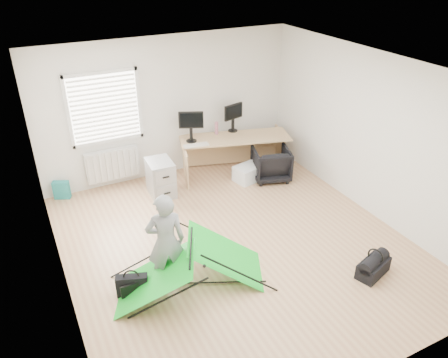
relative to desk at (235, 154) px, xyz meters
name	(u,v)px	position (x,y,z in m)	size (l,w,h in m)	color
ground	(236,243)	(-1.14, -2.18, -0.37)	(5.50, 5.50, 0.00)	tan
back_wall	(168,108)	(-1.14, 0.57, 0.98)	(5.00, 0.02, 2.70)	silver
window	(105,108)	(-2.34, 0.53, 1.18)	(1.20, 0.06, 1.20)	silver
radiator	(113,164)	(-2.34, 0.49, 0.08)	(1.00, 0.12, 0.60)	silver
desk	(235,154)	(0.00, 0.00, 0.00)	(2.17, 0.69, 0.74)	tan
filing_cabinet	(161,178)	(-1.65, -0.22, -0.03)	(0.43, 0.58, 0.67)	#A5A7AA
monitor_left	(191,131)	(-0.85, 0.20, 0.59)	(0.47, 0.10, 0.45)	black
monitor_right	(233,121)	(0.11, 0.30, 0.58)	(0.44, 0.10, 0.42)	black
keyboard	(196,145)	(-0.85, -0.03, 0.38)	(0.48, 0.16, 0.02)	beige
thermos	(216,128)	(-0.26, 0.31, 0.50)	(0.07, 0.07, 0.25)	#AE6176
office_chair	(271,164)	(0.48, -0.62, -0.05)	(0.69, 0.71, 0.64)	black
person	(166,242)	(-2.39, -2.56, 0.34)	(0.52, 0.34, 1.41)	gray
kite	(192,266)	(-2.11, -2.72, -0.05)	(2.04, 0.89, 0.63)	green
storage_crate	(249,173)	(0.05, -0.48, -0.22)	(0.54, 0.38, 0.31)	white
tote_bag	(62,190)	(-3.32, 0.46, -0.20)	(0.28, 0.12, 0.34)	teal
laptop_bag	(132,285)	(-2.89, -2.54, -0.21)	(0.41, 0.12, 0.31)	black
white_box	(135,302)	(-2.93, -2.75, -0.32)	(0.09, 0.09, 0.09)	silver
duffel_bag	(373,268)	(0.24, -3.69, -0.25)	(0.53, 0.27, 0.23)	black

